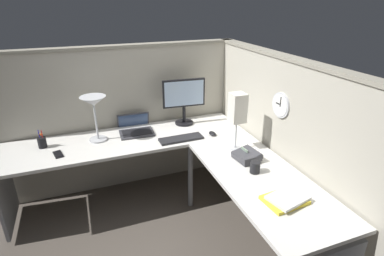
% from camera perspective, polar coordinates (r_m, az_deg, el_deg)
% --- Properties ---
extents(ground_plane, '(6.80, 6.80, 0.00)m').
position_cam_1_polar(ground_plane, '(3.15, -2.06, -16.49)').
color(ground_plane, '#4C443D').
extents(cubicle_wall_back, '(2.57, 0.12, 1.58)m').
position_cam_1_polar(cubicle_wall_back, '(3.42, -12.85, 1.75)').
color(cubicle_wall_back, '#A8A393').
rests_on(cubicle_wall_back, ground).
extents(cubicle_wall_right, '(0.12, 2.37, 1.58)m').
position_cam_1_polar(cubicle_wall_right, '(2.88, 16.12, -2.86)').
color(cubicle_wall_right, '#A8A393').
rests_on(cubicle_wall_right, ground).
extents(desk, '(2.35, 2.15, 0.73)m').
position_cam_1_polar(desk, '(2.71, -4.86, -7.51)').
color(desk, silver).
rests_on(desk, ground).
extents(monitor, '(0.46, 0.20, 0.50)m').
position_cam_1_polar(monitor, '(3.26, -1.52, 5.60)').
color(monitor, black).
rests_on(monitor, desk).
extents(laptop, '(0.36, 0.39, 0.22)m').
position_cam_1_polar(laptop, '(3.24, -10.58, -0.01)').
color(laptop, '#38383D').
rests_on(laptop, desk).
extents(keyboard, '(0.43, 0.15, 0.02)m').
position_cam_1_polar(keyboard, '(2.99, -2.07, -2.01)').
color(keyboard, '#232326').
rests_on(keyboard, desk).
extents(computer_mouse, '(0.06, 0.10, 0.03)m').
position_cam_1_polar(computer_mouse, '(3.09, 3.85, -1.04)').
color(computer_mouse, black).
rests_on(computer_mouse, desk).
extents(desk_lamp_dome, '(0.24, 0.24, 0.44)m').
position_cam_1_polar(desk_lamp_dome, '(2.99, -17.95, 4.15)').
color(desk_lamp_dome, '#B7BABF').
rests_on(desk_lamp_dome, desk).
extents(pen_cup, '(0.08, 0.08, 0.18)m').
position_cam_1_polar(pen_cup, '(3.14, -26.29, -2.41)').
color(pen_cup, black).
rests_on(pen_cup, desk).
extents(cell_phone, '(0.10, 0.16, 0.01)m').
position_cam_1_polar(cell_phone, '(2.96, -23.81, -4.54)').
color(cell_phone, black).
rests_on(cell_phone, desk).
extents(office_phone, '(0.21, 0.23, 0.11)m').
position_cam_1_polar(office_phone, '(2.65, 10.27, -5.25)').
color(office_phone, '#38383D').
rests_on(office_phone, desk).
extents(book_stack, '(0.31, 0.25, 0.04)m').
position_cam_1_polar(book_stack, '(2.23, 17.17, -12.62)').
color(book_stack, yellow).
rests_on(book_stack, desk).
extents(desk_lamp_paper, '(0.13, 0.13, 0.53)m').
position_cam_1_polar(desk_lamp_paper, '(2.69, 8.51, 3.45)').
color(desk_lamp_paper, '#B7BABF').
rests_on(desk_lamp_paper, desk).
extents(coffee_mug, '(0.08, 0.08, 0.10)m').
position_cam_1_polar(coffee_mug, '(2.49, 11.74, -7.20)').
color(coffee_mug, black).
rests_on(coffee_mug, desk).
extents(wall_clock, '(0.04, 0.22, 0.22)m').
position_cam_1_polar(wall_clock, '(2.69, 16.38, 4.13)').
color(wall_clock, '#B7BABF').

